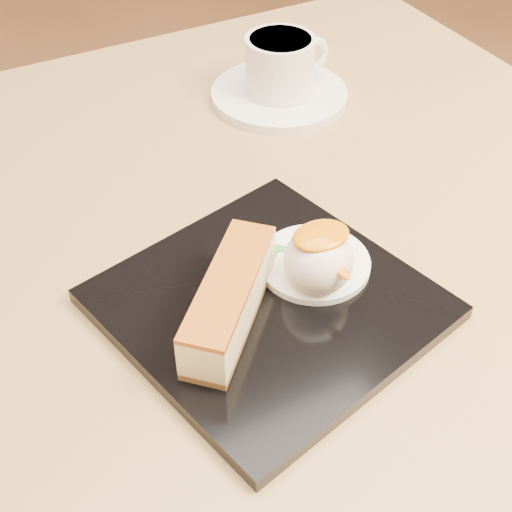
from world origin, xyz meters
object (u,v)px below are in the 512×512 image
coffee_cup (281,64)px  table (266,346)px  saucer (279,95)px  ice_cream_scoop (318,261)px  cheesecake (230,299)px  dessert_plate (268,304)px

coffee_cup → table: bearing=-125.9°
table → saucer: bearing=58.1°
ice_cream_scoop → saucer: (0.12, 0.28, -0.03)m
ice_cream_scoop → coffee_cup: size_ratio=0.53×
ice_cream_scoop → coffee_cup: (0.13, 0.28, 0.00)m
ice_cream_scoop → coffee_cup: 0.31m
cheesecake → ice_cream_scoop: bearing=-46.0°
dessert_plate → cheesecake: (-0.04, -0.01, 0.03)m
table → ice_cream_scoop: ice_cream_scoop is taller
table → coffee_cup: coffee_cup is taller
dessert_plate → coffee_cup: size_ratio=2.19×
dessert_plate → ice_cream_scoop: size_ratio=4.12×
ice_cream_scoop → saucer: bearing=66.0°
table → coffee_cup: 0.30m
table → saucer: size_ratio=5.33×
table → cheesecake: size_ratio=6.89×
cheesecake → ice_cream_scoop: ice_cream_scoop is taller
cheesecake → coffee_cup: (0.20, 0.28, 0.01)m
dessert_plate → coffee_cup: coffee_cup is taller
cheesecake → saucer: 0.34m
saucer → cheesecake: bearing=-125.5°
dessert_plate → ice_cream_scoop: 0.05m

